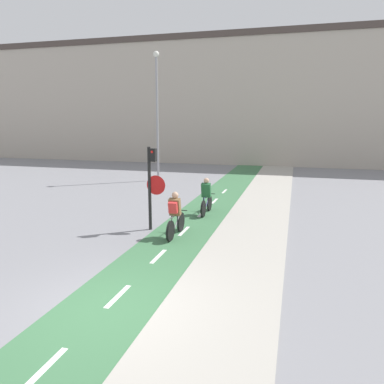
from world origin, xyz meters
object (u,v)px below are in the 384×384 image
traffic_light_pole (152,179)px  street_lamp_far (157,105)px  cyclist_far (206,198)px  cyclist_near (175,216)px

traffic_light_pole → street_lamp_far: 11.15m
traffic_light_pole → cyclist_far: size_ratio=1.65×
cyclist_near → cyclist_far: 3.18m
cyclist_near → cyclist_far: bearing=84.7°
street_lamp_far → cyclist_near: street_lamp_far is taller
traffic_light_pole → cyclist_far: 3.13m
street_lamp_far → cyclist_far: street_lamp_far is taller
traffic_light_pole → cyclist_near: traffic_light_pole is taller
cyclist_near → traffic_light_pole: bearing=151.1°
traffic_light_pole → cyclist_near: 1.58m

